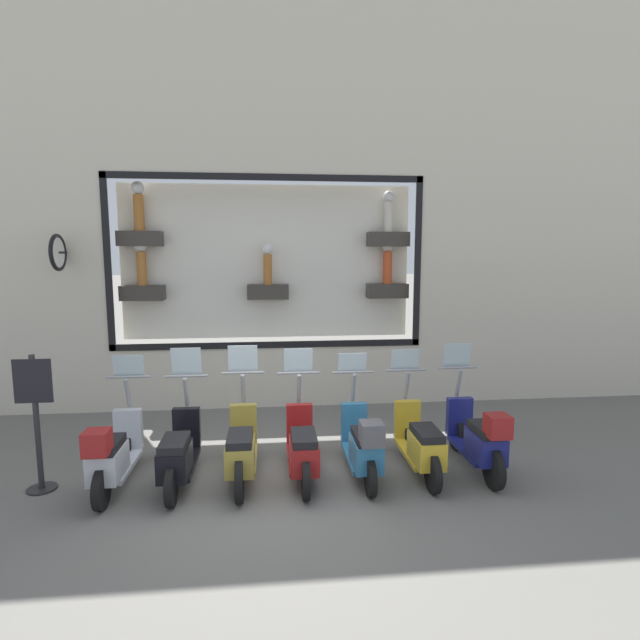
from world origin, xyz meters
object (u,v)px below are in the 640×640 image
object	(u,v)px
scooter_navy_0	(478,438)
scooter_olive_4	(241,449)
scooter_red_3	(302,448)
scooter_silver_6	(113,454)
scooter_teal_2	(363,445)
shop_sign_post	(36,418)
scooter_black_5	(179,453)
scooter_yellow_1	(420,443)

from	to	relation	value
scooter_navy_0	scooter_olive_4	world-z (taller)	scooter_olive_4
scooter_red_3	scooter_silver_6	distance (m)	2.40
scooter_teal_2	scooter_red_3	world-z (taller)	scooter_red_3
scooter_silver_6	scooter_navy_0	bearing A→B (deg)	-89.91
scooter_red_3	shop_sign_post	size ratio (longest dim) A/B	1.03
scooter_navy_0	scooter_olive_4	bearing A→B (deg)	88.91
shop_sign_post	scooter_olive_4	bearing A→B (deg)	-90.32
scooter_teal_2	scooter_silver_6	size ratio (longest dim) A/B	1.00
scooter_navy_0	scooter_teal_2	distance (m)	1.60
scooter_black_5	shop_sign_post	world-z (taller)	shop_sign_post
scooter_red_3	scooter_olive_4	xyz separation A→B (m)	(0.01, 0.80, 0.02)
scooter_teal_2	scooter_silver_6	distance (m)	3.20
scooter_yellow_1	scooter_silver_6	world-z (taller)	scooter_yellow_1
scooter_red_3	scooter_navy_0	bearing A→B (deg)	-91.32
scooter_yellow_1	scooter_black_5	world-z (taller)	scooter_black_5
scooter_black_5	scooter_navy_0	bearing A→B (deg)	-90.80
scooter_teal_2	scooter_red_3	xyz separation A→B (m)	(0.07, 0.80, -0.03)
scooter_olive_4	shop_sign_post	distance (m)	2.57
scooter_teal_2	scooter_black_5	distance (m)	2.40
shop_sign_post	scooter_teal_2	bearing A→B (deg)	-91.21
scooter_olive_4	scooter_black_5	bearing A→B (deg)	90.36
scooter_red_3	scooter_silver_6	world-z (taller)	scooter_red_3
scooter_teal_2	scooter_silver_6	world-z (taller)	scooter_silver_6
scooter_black_5	scooter_olive_4	bearing A→B (deg)	-89.64
scooter_navy_0	scooter_black_5	distance (m)	4.00
scooter_red_3	shop_sign_post	xyz separation A→B (m)	(0.02, 3.32, 0.52)
scooter_navy_0	scooter_red_3	world-z (taller)	scooter_navy_0
scooter_olive_4	shop_sign_post	bearing A→B (deg)	89.68
scooter_teal_2	scooter_red_3	size ratio (longest dim) A/B	1.00
scooter_teal_2	scooter_olive_4	size ratio (longest dim) A/B	0.99
scooter_teal_2	shop_sign_post	size ratio (longest dim) A/B	1.03
scooter_silver_6	scooter_black_5	bearing A→B (deg)	-85.48
scooter_red_3	shop_sign_post	bearing A→B (deg)	89.66
scooter_teal_2	scooter_red_3	bearing A→B (deg)	85.15
scooter_red_3	shop_sign_post	world-z (taller)	shop_sign_post
scooter_navy_0	scooter_red_3	distance (m)	2.40
scooter_teal_2	scooter_silver_6	xyz separation A→B (m)	(0.00, 3.20, 0.01)
scooter_black_5	scooter_silver_6	world-z (taller)	scooter_black_5
scooter_silver_6	scooter_yellow_1	bearing A→B (deg)	-89.12
scooter_olive_4	scooter_black_5	size ratio (longest dim) A/B	1.01
scooter_silver_6	shop_sign_post	bearing A→B (deg)	84.91
shop_sign_post	scooter_black_5	bearing A→B (deg)	-90.64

